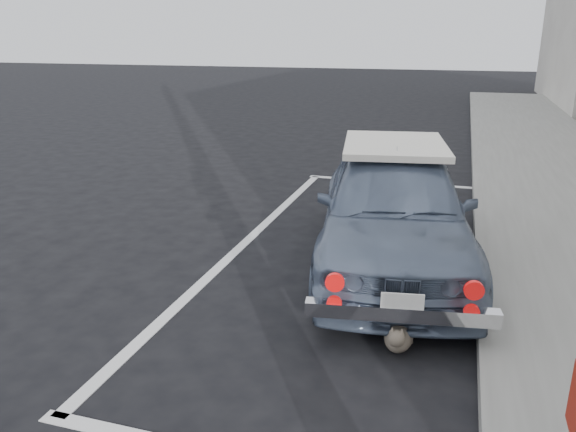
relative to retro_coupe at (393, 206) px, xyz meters
name	(u,v)px	position (x,y,z in m)	size (l,w,h in m)	color
ground	(212,399)	(-0.89, -2.85, -0.68)	(80.00, 80.00, 0.00)	black
pline_front	(394,182)	(-0.39, 3.65, -0.67)	(3.00, 0.12, 0.01)	silver
pline_side	(246,242)	(-1.79, 0.15, -0.67)	(0.12, 7.00, 0.01)	silver
retro_coupe	(393,206)	(0.00, 0.00, 0.00)	(2.19, 4.14, 1.34)	slate
cat	(399,336)	(0.29, -1.81, -0.55)	(0.24, 0.53, 0.28)	brown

